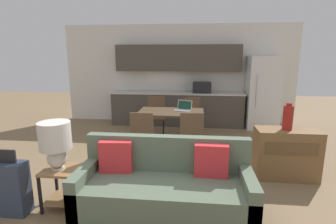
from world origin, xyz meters
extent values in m
plane|color=#7F6647|center=(0.00, 0.00, 0.00)|extent=(20.00, 20.00, 0.00)
cube|color=silver|center=(0.00, 4.63, 1.35)|extent=(6.40, 0.06, 2.70)
cube|color=white|center=(-0.35, 4.59, 1.59)|extent=(1.06, 0.01, 0.97)
cube|color=#4C443D|center=(0.00, 4.29, 0.43)|extent=(3.52, 0.62, 0.86)
cube|color=silver|center=(0.00, 4.29, 0.88)|extent=(3.55, 0.65, 0.04)
cube|color=#B2B5B7|center=(0.23, 4.24, 0.90)|extent=(0.48, 0.36, 0.01)
cylinder|color=#B7BABC|center=(0.23, 4.41, 1.02)|extent=(0.02, 0.02, 0.24)
cube|color=#4C443D|center=(0.00, 4.43, 1.80)|extent=(3.34, 0.34, 0.70)
cube|color=black|center=(0.66, 4.24, 1.04)|extent=(0.48, 0.36, 0.28)
cube|color=white|center=(2.21, 4.20, 0.93)|extent=(0.79, 0.75, 1.86)
cylinder|color=silver|center=(1.98, 3.81, 1.02)|extent=(0.02, 0.02, 0.83)
cube|color=brown|center=(0.01, 2.45, 0.74)|extent=(1.31, 0.82, 0.04)
cylinder|color=brown|center=(-0.59, 2.10, 0.36)|extent=(0.05, 0.05, 0.72)
cylinder|color=brown|center=(0.61, 2.10, 0.36)|extent=(0.05, 0.05, 0.72)
cylinder|color=brown|center=(-0.59, 2.80, 0.36)|extent=(0.05, 0.05, 0.72)
cylinder|color=brown|center=(0.61, 2.80, 0.36)|extent=(0.05, 0.05, 0.72)
cylinder|color=#3D2D1E|center=(-0.76, -0.30, 0.05)|extent=(0.05, 0.05, 0.10)
cylinder|color=#3D2D1E|center=(-0.76, 0.34, 0.05)|extent=(0.05, 0.05, 0.10)
cylinder|color=#3D2D1E|center=(1.08, 0.34, 0.05)|extent=(0.05, 0.05, 0.10)
cube|color=#566651|center=(0.16, 0.02, 0.27)|extent=(2.03, 0.80, 0.35)
cube|color=#566651|center=(0.16, 0.35, 0.50)|extent=(2.03, 0.14, 0.80)
cube|color=#566651|center=(-0.79, 0.02, 0.34)|extent=(0.14, 0.80, 0.49)
cube|color=#566651|center=(1.11, 0.02, 0.34)|extent=(0.14, 0.80, 0.49)
cube|color=red|center=(-0.46, 0.22, 0.65)|extent=(0.41, 0.16, 0.40)
cube|color=red|center=(0.70, 0.22, 0.65)|extent=(0.40, 0.13, 0.40)
cube|color=olive|center=(-1.13, 0.10, 0.50)|extent=(0.41, 0.41, 0.03)
cube|color=olive|center=(-1.13, 0.10, 0.11)|extent=(0.37, 0.37, 0.02)
cube|color=black|center=(-1.31, -0.09, 0.24)|extent=(0.03, 0.03, 0.49)
cube|color=black|center=(-0.94, -0.09, 0.24)|extent=(0.03, 0.03, 0.49)
cube|color=black|center=(-1.31, 0.28, 0.24)|extent=(0.03, 0.03, 0.49)
cube|color=black|center=(-0.94, 0.28, 0.24)|extent=(0.03, 0.03, 0.49)
cylinder|color=silver|center=(-1.16, 0.09, 0.53)|extent=(0.16, 0.16, 0.02)
sphere|color=silver|center=(-1.16, 0.09, 0.65)|extent=(0.24, 0.24, 0.24)
cylinder|color=beige|center=(-1.16, 0.09, 0.94)|extent=(0.38, 0.38, 0.33)
cube|color=brown|center=(1.91, 1.26, 0.39)|extent=(0.93, 0.44, 0.77)
cube|color=brown|center=(1.91, 1.03, 0.54)|extent=(0.75, 0.01, 0.19)
cylinder|color=maroon|center=(1.89, 1.25, 0.96)|extent=(0.15, 0.15, 0.37)
cylinder|color=maroon|center=(1.89, 1.25, 1.16)|extent=(0.08, 0.08, 0.04)
cube|color=brown|center=(-0.41, 3.15, 0.43)|extent=(0.47, 0.47, 0.04)
cube|color=brown|center=(-0.43, 3.34, 0.69)|extent=(0.40, 0.08, 0.47)
cylinder|color=black|center=(-0.56, 2.96, 0.21)|extent=(0.03, 0.03, 0.41)
cylinder|color=black|center=(-0.22, 3.00, 0.21)|extent=(0.03, 0.03, 0.41)
cylinder|color=black|center=(-0.60, 3.29, 0.21)|extent=(0.03, 0.03, 0.41)
cylinder|color=black|center=(-0.26, 3.34, 0.21)|extent=(0.03, 0.03, 0.41)
cube|color=brown|center=(-0.41, 1.72, 0.43)|extent=(0.42, 0.42, 0.04)
cube|color=brown|center=(-0.41, 1.52, 0.69)|extent=(0.40, 0.03, 0.47)
cylinder|color=black|center=(-0.24, 1.89, 0.21)|extent=(0.03, 0.03, 0.41)
cylinder|color=black|center=(-0.58, 1.89, 0.21)|extent=(0.03, 0.03, 0.41)
cylinder|color=black|center=(-0.24, 1.55, 0.21)|extent=(0.03, 0.03, 0.41)
cylinder|color=black|center=(-0.58, 1.55, 0.21)|extent=(0.03, 0.03, 0.41)
cube|color=brown|center=(0.43, 3.15, 0.43)|extent=(0.46, 0.46, 0.04)
cube|color=brown|center=(0.41, 3.34, 0.69)|extent=(0.40, 0.07, 0.47)
cylinder|color=black|center=(0.28, 2.96, 0.21)|extent=(0.03, 0.03, 0.41)
cylinder|color=black|center=(0.62, 3.00, 0.21)|extent=(0.03, 0.03, 0.41)
cylinder|color=black|center=(0.25, 3.30, 0.21)|extent=(0.03, 0.03, 0.41)
cylinder|color=black|center=(0.58, 3.34, 0.21)|extent=(0.03, 0.03, 0.41)
cube|color=brown|center=(0.43, 1.79, 0.43)|extent=(0.45, 0.45, 0.04)
cube|color=brown|center=(0.45, 1.60, 0.69)|extent=(0.40, 0.06, 0.47)
cylinder|color=black|center=(0.59, 1.98, 0.21)|extent=(0.03, 0.03, 0.41)
cylinder|color=black|center=(0.25, 1.95, 0.21)|extent=(0.03, 0.03, 0.41)
cylinder|color=black|center=(0.62, 1.64, 0.21)|extent=(0.03, 0.03, 0.41)
cylinder|color=black|center=(0.28, 1.61, 0.21)|extent=(0.03, 0.03, 0.41)
cube|color=#B7BABC|center=(0.24, 2.54, 0.77)|extent=(0.38, 0.32, 0.02)
cube|color=#B7BABC|center=(0.28, 2.65, 0.86)|extent=(0.32, 0.16, 0.20)
cube|color=#143828|center=(0.28, 2.64, 0.86)|extent=(0.28, 0.14, 0.17)
cube|color=#2D384C|center=(-1.68, -0.10, 0.33)|extent=(0.42, 0.22, 0.65)
cube|color=black|center=(-1.68, -0.10, 0.73)|extent=(0.25, 0.02, 0.16)
camera|label=1|loc=(0.50, -2.74, 1.88)|focal=28.00mm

